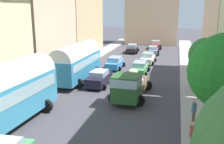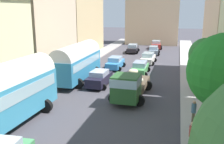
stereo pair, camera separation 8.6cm
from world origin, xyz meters
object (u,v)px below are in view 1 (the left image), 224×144
Objects in this scene: car_0 at (140,68)px; car_6 at (115,63)px; car_3 at (156,45)px; car_5 at (99,78)px; parked_bus_0 at (5,93)px; parked_bus_1 at (77,61)px; pedestrian_0 at (194,112)px; car_2 at (153,50)px; car_1 at (148,58)px; car_7 at (132,48)px; pedestrian_4 at (193,136)px; cargo_truck_0 at (130,85)px.

car_0 is 1.06× the size of car_6.
car_3 reaches higher than car_6.
car_5 is at bearing -97.12° from car_3.
parked_bus_0 is 1.03× the size of parked_bus_1.
car_2 is at bearing 100.69° from pedestrian_0.
car_3 is at bearing 80.04° from parked_bus_0.
car_5 is (3.10, 10.10, -1.51)m from parked_bus_0.
car_1 is at bearing -89.60° from car_3.
pedestrian_0 is (5.11, -19.33, 0.27)m from car_1.
parked_bus_1 is at bearing 142.90° from pedestrian_0.
pedestrian_4 is (8.52, -31.45, 0.33)m from car_7.
pedestrian_0 is at bearing -59.71° from car_6.
parked_bus_0 is 36.96m from car_3.
car_3 reaches higher than car_1.
car_1 reaches higher than car_0.
car_5 is at bearing -87.86° from car_6.
car_2 is 2.21× the size of pedestrian_0.
car_3 is (-0.16, 6.70, 0.07)m from car_2.
parked_bus_1 reaches higher than car_1.
parked_bus_0 reaches higher than car_2.
pedestrian_0 reaches higher than car_7.
car_1 is 2.48× the size of pedestrian_0.
car_1 is 1.02× the size of car_7.
car_6 is at bearing 68.29° from parked_bus_1.
parked_bus_0 is 2.27× the size of car_2.
car_1 is (6.49, 22.22, -1.54)m from parked_bus_0.
car_5 reaches higher than car_1.
car_3 is 6.59m from car_7.
car_3 is 2.38× the size of pedestrian_0.
parked_bus_0 is at bearing 176.87° from pedestrian_4.
parked_bus_1 is 4.86× the size of pedestrian_0.
car_0 is 13.72m from car_2.
pedestrian_4 is (8.53, -18.56, 0.31)m from car_6.
pedestrian_4 reaches higher than car_5.
parked_bus_0 is 30.42m from car_2.
car_5 is (2.86, -1.38, -1.35)m from parked_bus_1.
car_3 is at bearing 57.27° from car_7.
car_7 is (-3.44, 14.87, 0.00)m from car_0.
parked_bus_0 reaches higher than parked_bus_1.
car_0 is 20.42m from car_3.
car_5 is (-3.16, -5.85, 0.05)m from car_0.
parked_bus_0 is 23.20m from car_1.
cargo_truck_0 is 15.32m from car_1.
car_0 is at bearing 61.65° from car_5.
cargo_truck_0 is at bearing -80.75° from car_7.
cargo_truck_0 is (6.48, -4.58, -0.87)m from parked_bus_1.
car_5 is at bearing 127.54° from pedestrian_4.
parked_bus_1 reaches higher than car_7.
car_0 is (6.02, 4.47, -1.41)m from parked_bus_1.
car_7 is (2.58, 19.34, -1.40)m from parked_bus_1.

